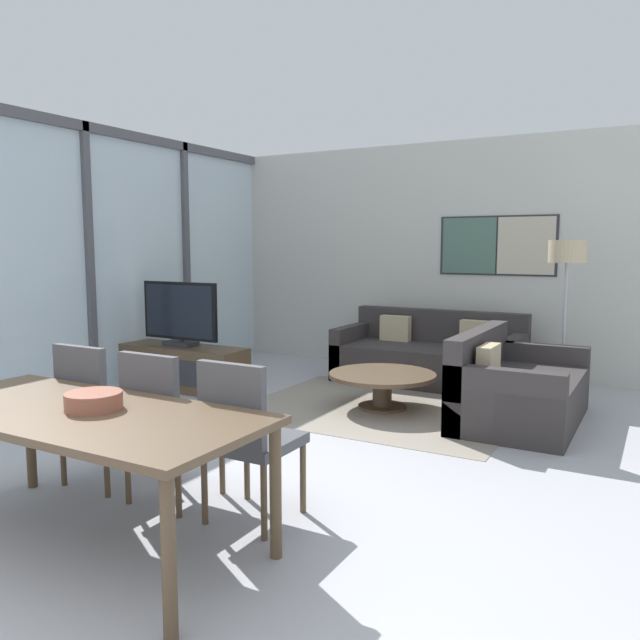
# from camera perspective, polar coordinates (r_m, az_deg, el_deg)

# --- Properties ---
(ground_plane) EXTENTS (24.00, 24.00, 0.00)m
(ground_plane) POSITION_cam_1_polar(r_m,az_deg,el_deg) (3.24, -26.94, -22.56)
(ground_plane) COLOR #B2B2B7
(wall_back) EXTENTS (6.77, 0.09, 2.80)m
(wall_back) POSITION_cam_1_polar(r_m,az_deg,el_deg) (7.83, 11.58, 5.61)
(wall_back) COLOR silver
(wall_back) RESTS_ON ground_plane
(window_wall_left) EXTENTS (0.07, 5.94, 2.80)m
(window_wall_left) POSITION_cam_1_polar(r_m,az_deg,el_deg) (6.93, -20.51, 6.25)
(window_wall_left) COLOR silver
(window_wall_left) RESTS_ON ground_plane
(area_rug) EXTENTS (2.50, 2.03, 0.01)m
(area_rug) POSITION_cam_1_polar(r_m,az_deg,el_deg) (6.06, 5.69, -8.00)
(area_rug) COLOR gray
(area_rug) RESTS_ON ground_plane
(tv_console) EXTENTS (1.53, 0.48, 0.47)m
(tv_console) POSITION_cam_1_polar(r_m,az_deg,el_deg) (6.97, -12.57, -4.23)
(tv_console) COLOR brown
(tv_console) RESTS_ON ground_plane
(television) EXTENTS (0.99, 0.20, 0.69)m
(television) POSITION_cam_1_polar(r_m,az_deg,el_deg) (6.88, -12.69, 0.48)
(television) COLOR #2D2D33
(television) RESTS_ON tv_console
(sofa_main) EXTENTS (2.05, 0.94, 0.80)m
(sofa_main) POSITION_cam_1_polar(r_m,az_deg,el_deg) (7.25, 10.07, -3.47)
(sofa_main) COLOR #383333
(sofa_main) RESTS_ON ground_plane
(sofa_side) EXTENTS (0.94, 1.56, 0.80)m
(sofa_side) POSITION_cam_1_polar(r_m,az_deg,el_deg) (5.81, 17.14, -6.25)
(sofa_side) COLOR #383333
(sofa_side) RESTS_ON ground_plane
(coffee_table) EXTENTS (1.02, 1.02, 0.34)m
(coffee_table) POSITION_cam_1_polar(r_m,az_deg,el_deg) (6.00, 5.72, -5.63)
(coffee_table) COLOR brown
(coffee_table) RESTS_ON ground_plane
(dining_table) EXTENTS (2.00, 0.87, 0.72)m
(dining_table) POSITION_cam_1_polar(r_m,az_deg,el_deg) (3.44, -21.11, -8.68)
(dining_table) COLOR brown
(dining_table) RESTS_ON ground_plane
(dining_chair_left) EXTENTS (0.46, 0.46, 0.93)m
(dining_chair_left) POSITION_cam_1_polar(r_m,az_deg,el_deg) (4.28, -19.70, -7.37)
(dining_chair_left) COLOR #4C4C51
(dining_chair_left) RESTS_ON ground_plane
(dining_chair_centre) EXTENTS (0.46, 0.46, 0.93)m
(dining_chair_centre) POSITION_cam_1_polar(r_m,az_deg,el_deg) (3.87, -13.99, -8.67)
(dining_chair_centre) COLOR #4C4C51
(dining_chair_centre) RESTS_ON ground_plane
(dining_chair_right) EXTENTS (0.46, 0.46, 0.93)m
(dining_chair_right) POSITION_cam_1_polar(r_m,az_deg,el_deg) (3.52, -6.82, -10.10)
(dining_chair_right) COLOR #4C4C51
(dining_chair_right) RESTS_ON ground_plane
(fruit_bowl) EXTENTS (0.29, 0.29, 0.09)m
(fruit_bowl) POSITION_cam_1_polar(r_m,az_deg,el_deg) (3.39, -19.99, -6.86)
(fruit_bowl) COLOR #995642
(fruit_bowl) RESTS_ON dining_table
(floor_lamp) EXTENTS (0.36, 0.36, 1.60)m
(floor_lamp) POSITION_cam_1_polar(r_m,az_deg,el_deg) (6.64, 21.65, 4.83)
(floor_lamp) COLOR #2D2D33
(floor_lamp) RESTS_ON ground_plane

